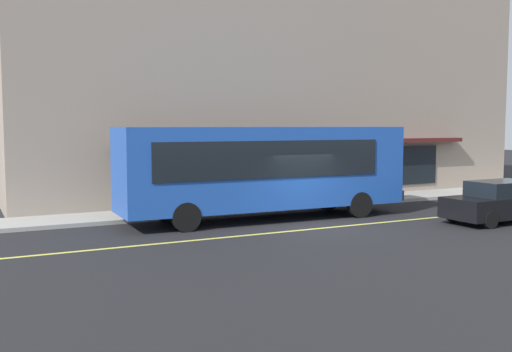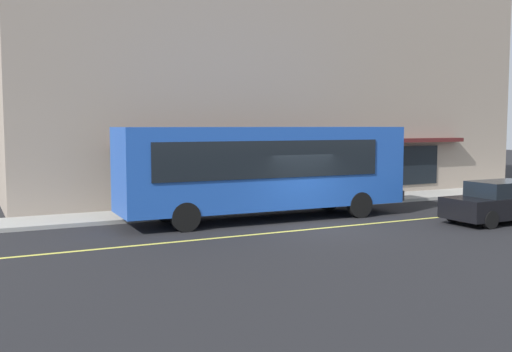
{
  "view_description": "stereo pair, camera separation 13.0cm",
  "coord_description": "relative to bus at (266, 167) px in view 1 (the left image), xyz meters",
  "views": [
    {
      "loc": [
        -11.1,
        -16.78,
        3.56
      ],
      "look_at": [
        -0.87,
        3.3,
        1.6
      ],
      "focal_mm": 40.96,
      "sensor_mm": 36.0,
      "label": 1
    },
    {
      "loc": [
        -10.98,
        -16.84,
        3.56
      ],
      "look_at": [
        -0.87,
        3.3,
        1.6
      ],
      "focal_mm": 40.96,
      "sensor_mm": 36.0,
      "label": 2
    }
  ],
  "objects": [
    {
      "name": "bus",
      "position": [
        0.0,
        0.0,
        0.0
      ],
      "size": [
        11.19,
        2.82,
        3.5
      ],
      "color": "#1E4CAD",
      "rests_on": "ground"
    },
    {
      "name": "traffic_light",
      "position": [
        0.59,
        2.23,
        0.55
      ],
      "size": [
        0.3,
        0.52,
        3.2
      ],
      "color": "#2D2D33",
      "rests_on": "sidewalk"
    },
    {
      "name": "sidewalk",
      "position": [
        0.84,
        2.68,
        -1.91
      ],
      "size": [
        80.0,
        2.42,
        0.15
      ],
      "primitive_type": "cube",
      "color": "#9E9B93",
      "rests_on": "ground"
    },
    {
      "name": "lane_centre_stripe",
      "position": [
        0.84,
        -2.55,
        -1.98
      ],
      "size": [
        36.0,
        0.16,
        0.01
      ],
      "primitive_type": "cube",
      "color": "#D8D14C",
      "rests_on": "ground"
    },
    {
      "name": "car_black",
      "position": [
        7.42,
        -4.41,
        -1.24
      ],
      "size": [
        4.32,
        1.91,
        1.52
      ],
      "color": "black",
      "rests_on": "ground"
    },
    {
      "name": "pedestrian_by_curb",
      "position": [
        -1.38,
        3.42,
        -0.91
      ],
      "size": [
        0.34,
        0.34,
        1.56
      ],
      "color": "black",
      "rests_on": "sidewalk"
    },
    {
      "name": "ground",
      "position": [
        0.84,
        -2.55,
        -1.99
      ],
      "size": [
        120.0,
        120.0,
        0.0
      ],
      "primitive_type": "plane",
      "color": "black"
    },
    {
      "name": "storefront_building",
      "position": [
        4.35,
        9.5,
        4.93
      ],
      "size": [
        26.28,
        11.83,
        13.84
      ],
      "color": "gray",
      "rests_on": "ground"
    }
  ]
}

